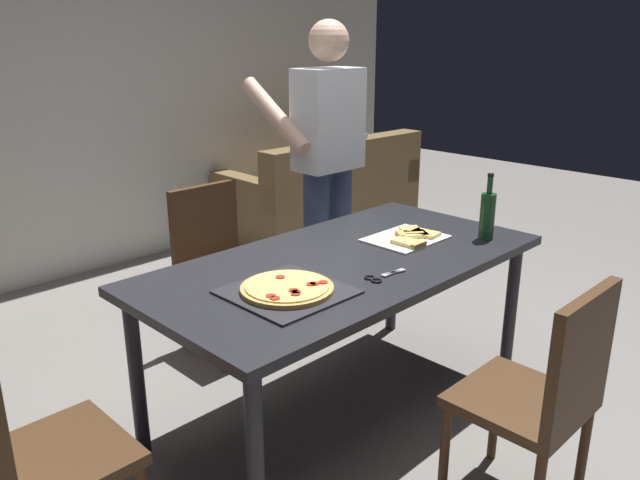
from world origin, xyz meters
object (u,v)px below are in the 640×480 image
object	(u,v)px
pepperoni_pizza_on_tray	(287,290)
kitchen_scissors	(380,277)
chair_left_end	(23,448)
dining_table	(344,274)
chair_far_side	(217,258)
wine_bottle	(487,215)
person_serving_pizza	(326,160)
chair_near_camera	(545,390)
couch	(325,199)

from	to	relation	value
pepperoni_pizza_on_tray	kitchen_scissors	distance (m)	0.39
chair_left_end	pepperoni_pizza_on_tray	size ratio (longest dim) A/B	2.19
dining_table	pepperoni_pizza_on_tray	xyz separation A→B (m)	(-0.43, -0.11, 0.09)
chair_far_side	pepperoni_pizza_on_tray	distance (m)	1.16
wine_bottle	kitchen_scissors	xyz separation A→B (m)	(-0.74, 0.03, -0.11)
chair_left_end	person_serving_pizza	distance (m)	2.19
person_serving_pizza	chair_far_side	bearing A→B (deg)	160.50
chair_near_camera	couch	world-z (taller)	chair_near_camera
kitchen_scissors	couch	bearing A→B (deg)	48.79
couch	person_serving_pizza	distance (m)	1.93
kitchen_scissors	wine_bottle	bearing A→B (deg)	-2.47
dining_table	kitchen_scissors	world-z (taller)	kitchen_scissors
chair_left_end	person_serving_pizza	bearing A→B (deg)	19.76
dining_table	chair_left_end	bearing A→B (deg)	180.00
couch	pepperoni_pizza_on_tray	distance (m)	3.17
chair_far_side	kitchen_scissors	bearing A→B (deg)	-93.08
couch	kitchen_scissors	bearing A→B (deg)	-131.21
dining_table	kitchen_scissors	xyz separation A→B (m)	(-0.06, -0.25, 0.08)
chair_near_camera	chair_left_end	xyz separation A→B (m)	(-1.39, 0.94, 0.00)
chair_far_side	wine_bottle	world-z (taller)	wine_bottle
pepperoni_pizza_on_tray	wine_bottle	size ratio (longest dim) A/B	1.30
dining_table	chair_near_camera	size ratio (longest dim) A/B	2.00
dining_table	kitchen_scissors	size ratio (longest dim) A/B	9.18
couch	wine_bottle	xyz separation A→B (m)	(-1.23, -2.27, 0.57)
couch	kitchen_scissors	size ratio (longest dim) A/B	8.77
chair_near_camera	pepperoni_pizza_on_tray	distance (m)	0.97
dining_table	chair_left_end	size ratio (longest dim) A/B	2.00
couch	person_serving_pizza	world-z (taller)	person_serving_pizza
couch	wine_bottle	world-z (taller)	wine_bottle
couch	pepperoni_pizza_on_tray	xyz separation A→B (m)	(-2.33, -2.09, 0.46)
chair_left_end	person_serving_pizza	world-z (taller)	person_serving_pizza
pepperoni_pizza_on_tray	chair_left_end	bearing A→B (deg)	173.61
dining_table	pepperoni_pizza_on_tray	size ratio (longest dim) A/B	4.39
wine_bottle	kitchen_scissors	world-z (taller)	wine_bottle
chair_left_end	chair_near_camera	bearing A→B (deg)	-34.17
chair_near_camera	pepperoni_pizza_on_tray	xyz separation A→B (m)	(-0.43, 0.83, 0.25)
chair_near_camera	pepperoni_pizza_on_tray	world-z (taller)	chair_near_camera
wine_bottle	pepperoni_pizza_on_tray	bearing A→B (deg)	170.80
couch	chair_left_end	bearing A→B (deg)	-148.84
couch	person_serving_pizza	xyz separation A→B (m)	(-1.28, -1.26, 0.70)
chair_near_camera	chair_far_side	bearing A→B (deg)	90.00
chair_far_side	pepperoni_pizza_on_tray	bearing A→B (deg)	-112.33
chair_left_end	kitchen_scissors	world-z (taller)	chair_left_end
chair_far_side	couch	size ratio (longest dim) A/B	0.52
chair_far_side	person_serving_pizza	bearing A→B (deg)	-19.50
chair_near_camera	wine_bottle	distance (m)	1.01
pepperoni_pizza_on_tray	couch	bearing A→B (deg)	41.96
chair_left_end	pepperoni_pizza_on_tray	xyz separation A→B (m)	(0.96, -0.11, 0.25)
person_serving_pizza	dining_table	bearing A→B (deg)	-130.75
pepperoni_pizza_on_tray	chair_near_camera	bearing A→B (deg)	-62.70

